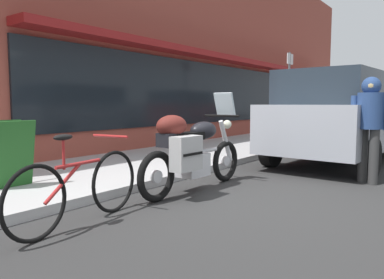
{
  "coord_description": "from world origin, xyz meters",
  "views": [
    {
      "loc": [
        -4.1,
        -2.5,
        1.23
      ],
      "look_at": [
        0.34,
        0.76,
        0.7
      ],
      "focal_mm": 35.0,
      "sensor_mm": 36.0,
      "label": 1
    }
  ],
  "objects_px": {
    "touring_motorcycle": "(191,149)",
    "parked_minivan": "(345,116)",
    "pedestrian_walking": "(370,117)",
    "parking_sign_pole": "(289,89)",
    "parked_bicycle": "(79,188)",
    "sandwich_board_sign": "(10,154)"
  },
  "relations": [
    {
      "from": "parked_bicycle",
      "to": "pedestrian_walking",
      "type": "xyz_separation_m",
      "value": [
        3.89,
        -1.92,
        0.65
      ]
    },
    {
      "from": "parked_minivan",
      "to": "sandwich_board_sign",
      "type": "relative_size",
      "value": 5.5
    },
    {
      "from": "parked_bicycle",
      "to": "parking_sign_pole",
      "type": "height_order",
      "value": "parking_sign_pole"
    },
    {
      "from": "parked_minivan",
      "to": "parking_sign_pole",
      "type": "bearing_deg",
      "value": 39.55
    },
    {
      "from": "touring_motorcycle",
      "to": "sandwich_board_sign",
      "type": "distance_m",
      "value": 2.43
    },
    {
      "from": "touring_motorcycle",
      "to": "parking_sign_pole",
      "type": "xyz_separation_m",
      "value": [
        7.0,
        1.42,
        1.08
      ]
    },
    {
      "from": "parked_minivan",
      "to": "parking_sign_pole",
      "type": "distance_m",
      "value": 3.82
    },
    {
      "from": "parked_bicycle",
      "to": "pedestrian_walking",
      "type": "relative_size",
      "value": 1.07
    },
    {
      "from": "touring_motorcycle",
      "to": "pedestrian_walking",
      "type": "xyz_separation_m",
      "value": [
        2.08,
        -1.85,
        0.42
      ]
    },
    {
      "from": "touring_motorcycle",
      "to": "parked_minivan",
      "type": "xyz_separation_m",
      "value": [
        4.1,
        -0.97,
        0.37
      ]
    },
    {
      "from": "pedestrian_walking",
      "to": "parked_bicycle",
      "type": "bearing_deg",
      "value": 153.76
    },
    {
      "from": "pedestrian_walking",
      "to": "sandwich_board_sign",
      "type": "bearing_deg",
      "value": 134.75
    },
    {
      "from": "touring_motorcycle",
      "to": "parking_sign_pole",
      "type": "bearing_deg",
      "value": 11.47
    },
    {
      "from": "touring_motorcycle",
      "to": "sandwich_board_sign",
      "type": "relative_size",
      "value": 2.53
    },
    {
      "from": "pedestrian_walking",
      "to": "touring_motorcycle",
      "type": "bearing_deg",
      "value": 138.45
    },
    {
      "from": "touring_motorcycle",
      "to": "parked_bicycle",
      "type": "distance_m",
      "value": 1.82
    },
    {
      "from": "touring_motorcycle",
      "to": "pedestrian_walking",
      "type": "distance_m",
      "value": 2.82
    },
    {
      "from": "parking_sign_pole",
      "to": "sandwich_board_sign",
      "type": "bearing_deg",
      "value": 177.17
    },
    {
      "from": "sandwich_board_sign",
      "to": "pedestrian_walking",
      "type": "bearing_deg",
      "value": -45.25
    },
    {
      "from": "parking_sign_pole",
      "to": "parked_minivan",
      "type": "bearing_deg",
      "value": -140.45
    },
    {
      "from": "parked_bicycle",
      "to": "parked_minivan",
      "type": "distance_m",
      "value": 6.03
    },
    {
      "from": "touring_motorcycle",
      "to": "parking_sign_pole",
      "type": "relative_size",
      "value": 0.84
    }
  ]
}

